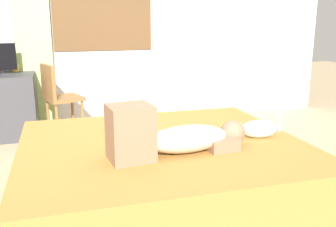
{
  "coord_description": "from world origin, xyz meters",
  "views": [
    {
      "loc": [
        -0.54,
        -2.45,
        1.35
      ],
      "look_at": [
        0.22,
        0.15,
        0.67
      ],
      "focal_mm": 40.12,
      "sensor_mm": 36.0,
      "label": 1
    }
  ],
  "objects": [
    {
      "name": "curtain_left",
      "position": [
        -0.82,
        2.41,
        1.27
      ],
      "size": [
        0.44,
        0.06,
        2.53
      ],
      "primitive_type": "cube",
      "color": "#ADCC75",
      "rests_on": "ground"
    },
    {
      "name": "chair_by_desk",
      "position": [
        -0.57,
        1.94,
        0.51
      ],
      "size": [
        0.49,
        0.49,
        0.86
      ],
      "color": "brown",
      "rests_on": "ground"
    },
    {
      "name": "cat",
      "position": [
        0.8,
        -0.15,
        0.58
      ],
      "size": [
        0.35,
        0.17,
        0.21
      ],
      "color": "silver",
      "rests_on": "bed"
    },
    {
      "name": "back_wall_with_window",
      "position": [
        0.0,
        2.53,
        1.45
      ],
      "size": [
        6.4,
        0.14,
        2.9
      ],
      "color": "silver",
      "rests_on": "ground"
    },
    {
      "name": "bed",
      "position": [
        0.12,
        -0.05,
        0.26
      ],
      "size": [
        1.99,
        1.73,
        0.52
      ],
      "color": "#997A56",
      "rests_on": "ground"
    },
    {
      "name": "person_lying",
      "position": [
        0.13,
        -0.29,
        0.63
      ],
      "size": [
        0.94,
        0.35,
        0.34
      ],
      "color": "#CCB299",
      "rests_on": "bed"
    },
    {
      "name": "ground_plane",
      "position": [
        0.0,
        0.0,
        0.0
      ],
      "size": [
        16.0,
        16.0,
        0.0
      ],
      "primitive_type": "plane",
      "color": "tan"
    },
    {
      "name": "cup",
      "position": [
        -1.03,
        2.32,
        0.79
      ],
      "size": [
        0.08,
        0.08,
        0.1
      ],
      "primitive_type": "cylinder",
      "color": "gold",
      "rests_on": "desk"
    }
  ]
}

